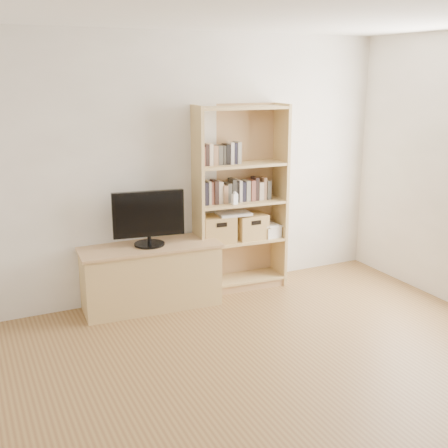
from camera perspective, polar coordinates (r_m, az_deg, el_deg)
floor at (r=4.01m, az=10.09°, el=-18.64°), size 4.50×5.00×0.01m
back_wall at (r=5.62m, az=-4.27°, el=5.72°), size 4.50×0.02×2.60m
ceiling at (r=3.37m, az=12.26°, el=21.35°), size 4.50×5.00×0.01m
tv_stand at (r=5.51m, az=-7.46°, el=-5.35°), size 1.33×0.57×0.60m
bookshelf at (r=5.77m, az=1.66°, el=2.53°), size 0.98×0.40×1.92m
television at (r=5.34m, az=-7.68°, el=0.60°), size 0.68×0.15×0.53m
books_row_mid at (r=5.77m, az=1.58°, el=3.43°), size 0.83×0.25×0.22m
books_row_upper at (r=5.62m, az=-0.40°, el=7.07°), size 0.37×0.14×0.19m
baby_monitor at (r=5.62m, az=1.10°, el=2.55°), size 0.06×0.05×0.11m
basket_left at (r=5.74m, az=-0.68°, el=-0.50°), size 0.36×0.31×0.28m
basket_right at (r=5.88m, az=2.70°, el=-0.21°), size 0.32×0.26×0.26m
laptop at (r=5.75m, az=0.97°, el=1.08°), size 0.36×0.27×0.03m
magazine_stack at (r=5.99m, az=4.54°, el=-0.67°), size 0.19×0.26×0.11m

